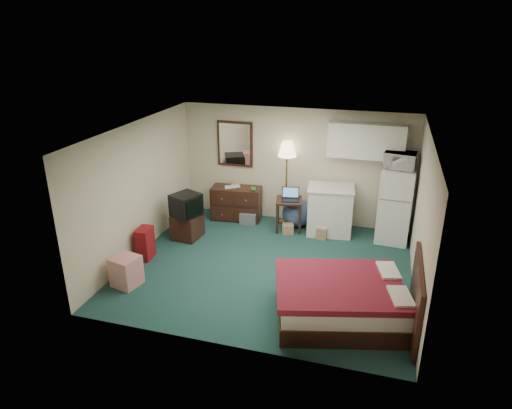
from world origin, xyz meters
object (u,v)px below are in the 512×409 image
(tv_stand, at_px, (187,226))
(bed, at_px, (341,301))
(dresser, at_px, (236,203))
(kitchen_counter, at_px, (330,211))
(floor_lamp, at_px, (286,183))
(suitcase, at_px, (145,243))
(fridge, at_px, (395,206))
(desk, at_px, (289,214))

(tv_stand, bearing_deg, bed, -23.87)
(dresser, distance_m, kitchen_counter, 2.10)
(dresser, height_order, bed, dresser)
(floor_lamp, height_order, suitcase, floor_lamp)
(fridge, bearing_deg, kitchen_counter, -177.25)
(kitchen_counter, xyz_separation_m, fridge, (1.28, -0.02, 0.27))
(kitchen_counter, height_order, fridge, fridge)
(desk, height_order, kitchen_counter, kitchen_counter)
(desk, xyz_separation_m, suitcase, (-2.29, -2.01, -0.03))
(floor_lamp, bearing_deg, bed, -63.91)
(desk, bearing_deg, kitchen_counter, -6.15)
(dresser, relative_size, tv_stand, 1.95)
(dresser, height_order, fridge, fridge)
(floor_lamp, distance_m, bed, 3.64)
(desk, distance_m, kitchen_counter, 0.87)
(desk, distance_m, suitcase, 3.05)
(fridge, height_order, suitcase, fridge)
(fridge, distance_m, suitcase, 4.90)
(bed, bearing_deg, fridge, 62.08)
(desk, relative_size, tv_stand, 1.21)
(floor_lamp, bearing_deg, suitcase, -132.33)
(bed, xyz_separation_m, tv_stand, (-3.34, 1.90, -0.04))
(suitcase, bearing_deg, desk, 36.64)
(suitcase, bearing_deg, floor_lamp, 43.06)
(fridge, xyz_separation_m, bed, (-0.69, -2.94, -0.46))
(kitchen_counter, distance_m, fridge, 1.30)
(bed, bearing_deg, suitcase, 152.30)
(desk, relative_size, suitcase, 1.11)
(desk, bearing_deg, floor_lamp, 100.79)
(tv_stand, distance_m, suitcase, 1.11)
(kitchen_counter, relative_size, tv_stand, 1.76)
(bed, height_order, tv_stand, bed)
(kitchen_counter, relative_size, fridge, 0.65)
(dresser, xyz_separation_m, suitcase, (-1.05, -2.24, -0.07))
(kitchen_counter, height_order, bed, kitchen_counter)
(dresser, xyz_separation_m, bed, (2.68, -3.10, -0.07))
(floor_lamp, distance_m, fridge, 2.30)
(fridge, relative_size, bed, 0.81)
(dresser, bearing_deg, tv_stand, -124.58)
(floor_lamp, bearing_deg, fridge, -7.19)
(bed, bearing_deg, tv_stand, 135.74)
(desk, height_order, bed, desk)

